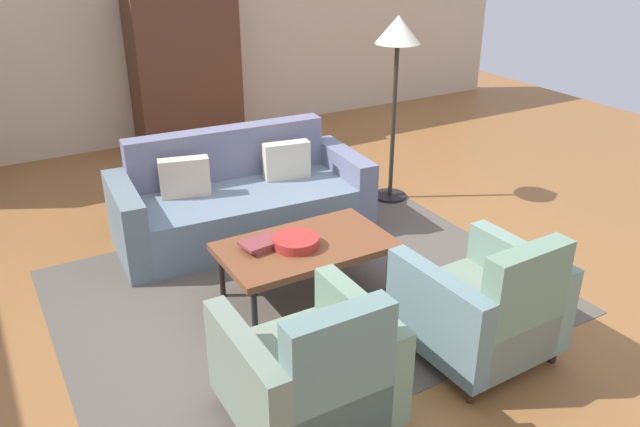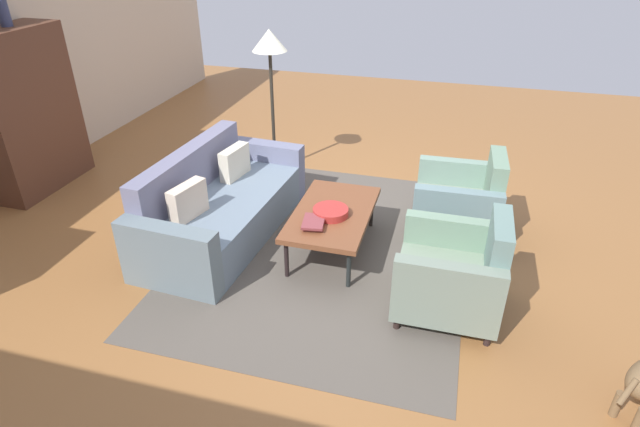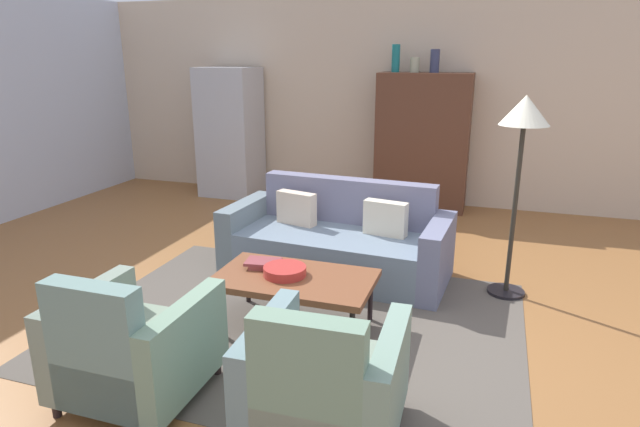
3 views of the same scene
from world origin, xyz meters
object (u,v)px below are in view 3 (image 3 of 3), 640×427
Objects in this scene: refrigerator at (230,132)px; couch at (339,242)px; book_stack at (263,263)px; cabinet at (422,142)px; fruit_bowl at (285,271)px; vase_tall at (396,58)px; vase_round at (415,65)px; coffee_table at (294,281)px; armchair_right at (323,388)px; armchair_left at (130,350)px; vase_small at (435,61)px; floor_lamp at (523,130)px.

couch is at bearing -45.32° from refrigerator.
book_stack is 0.16× the size of cabinet.
vase_tall is at bearing 88.29° from fruit_bowl.
vase_round is at bearing 80.74° from book_stack.
coffee_table is 1.31m from armchair_right.
armchair_left is at bearing -103.41° from book_stack.
armchair_right is 2.99× the size of book_stack.
couch is 1.80× the size of coffee_table.
vase_small is (0.61, 3.67, 1.49)m from fruit_bowl.
coffee_table is at bearing 0.00° from fruit_bowl.
couch is at bearing -102.00° from vase_small.
fruit_bowl is at bearing -91.71° from vase_tall.
armchair_right is 4.65× the size of vase_round.
refrigerator is (-2.05, 3.47, 0.48)m from book_stack.
armchair_right is at bearing -112.50° from floor_lamp.
fruit_bowl is 2.23m from floor_lamp.
vase_tall is (0.03, 2.49, 1.69)m from couch.
couch is 7.33× the size of book_stack.
floor_lamp reaches higher than armchair_left.
armchair_right is 2.73m from floor_lamp.
vase_small is at bearing 0.00° from vase_tall.
vase_small is at bearing 1.98° from refrigerator.
vase_small is (-0.07, 4.84, 1.60)m from armchair_right.
vase_tall reaches higher than fruit_bowl.
vase_tall reaches higher than cabinet.
vase_tall is (0.33, 3.57, 1.52)m from book_stack.
fruit_bowl is 0.18× the size of refrigerator.
cabinet is (0.73, 3.58, 0.45)m from book_stack.
refrigerator reaches higher than armchair_right.
fruit_bowl is 0.24m from book_stack.
armchair_right is (0.60, -1.17, -0.04)m from coffee_table.
cabinet is at bearing 2.15° from refrigerator.
couch is 1.94m from floor_lamp.
refrigerator is (-2.35, 3.57, 0.54)m from coffee_table.
cabinet is 1.05m from vase_small.
vase_round is at bearing 0.00° from vase_tall.
vase_round is at bearing 84.40° from fruit_bowl.
refrigerator is (-2.36, 2.39, 0.64)m from couch.
vase_round is at bearing -92.56° from couch.
fruit_bowl is at bearing 65.83° from armchair_left.
armchair_left is at bearing -117.22° from coffee_table.
refrigerator is at bearing 148.18° from floor_lamp.
vase_tall reaches higher than book_stack.
couch is at bearing 75.59° from armchair_left.
refrigerator is at bearing -177.85° from cabinet.
armchair_right is 1.35m from fruit_bowl.
vase_tall is at bearing 180.00° from vase_small.
floor_lamp is at bearing -58.89° from vase_tall.
coffee_table is at bearing 93.55° from couch.
floor_lamp is at bearing -66.04° from cabinet.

